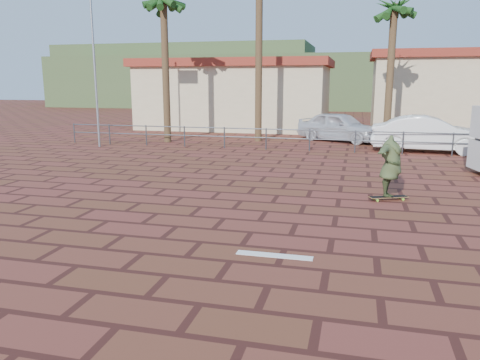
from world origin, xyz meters
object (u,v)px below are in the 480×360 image
(longboard, at_px, (389,197))
(car_white, at_px, (428,134))
(skateboarder, at_px, (391,166))
(car_silver, at_px, (340,127))

(longboard, bearing_deg, car_white, 53.77)
(longboard, distance_m, skateboarder, 0.84)
(skateboarder, relative_size, car_white, 0.41)
(longboard, relative_size, skateboarder, 0.52)
(skateboarder, height_order, car_silver, skateboarder)
(longboard, height_order, car_silver, car_silver)
(skateboarder, bearing_deg, car_white, 1.87)
(skateboarder, xyz_separation_m, car_silver, (-1.80, 12.47, -0.15))
(longboard, relative_size, car_white, 0.22)
(car_silver, relative_size, car_white, 0.92)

